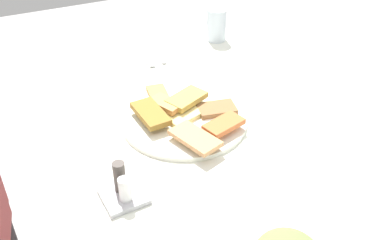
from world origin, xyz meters
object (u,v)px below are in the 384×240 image
object	(u,v)px
pide_platter	(184,117)
paper_napkin	(153,54)
dining_table	(197,158)
fork	(157,52)
spoon	(147,54)
drinking_glass	(216,25)
condiment_caddy	(123,189)

from	to	relation	value
pide_platter	paper_napkin	bearing A→B (deg)	-9.57
dining_table	fork	world-z (taller)	fork
dining_table	spoon	size ratio (longest dim) A/B	6.90
drinking_glass	pide_platter	bearing A→B (deg)	142.58
paper_napkin	condiment_caddy	bearing A→B (deg)	153.39
drinking_glass	paper_napkin	distance (m)	0.26
dining_table	spoon	distance (m)	0.48
drinking_glass	fork	world-z (taller)	drinking_glass
condiment_caddy	spoon	bearing A→B (deg)	-25.22
dining_table	paper_napkin	distance (m)	0.48
pide_platter	spoon	xyz separation A→B (m)	(0.40, -0.05, -0.01)
fork	dining_table	bearing A→B (deg)	176.12
drinking_glass	condiment_caddy	size ratio (longest dim) A/B	1.19
pide_platter	condiment_caddy	world-z (taller)	condiment_caddy
pide_platter	condiment_caddy	bearing A→B (deg)	130.44
paper_napkin	condiment_caddy	size ratio (longest dim) A/B	1.48
dining_table	condiment_caddy	xyz separation A→B (m)	(-0.13, 0.24, 0.10)
dining_table	fork	bearing A→B (deg)	-9.68
dining_table	spoon	world-z (taller)	spoon
spoon	drinking_glass	bearing A→B (deg)	-77.19
dining_table	drinking_glass	bearing A→B (deg)	-32.91
spoon	pide_platter	bearing A→B (deg)	-176.92
paper_napkin	dining_table	bearing A→B (deg)	172.48
fork	spoon	world-z (taller)	same
paper_napkin	spoon	distance (m)	0.02
dining_table	pide_platter	xyz separation A→B (m)	(0.07, 0.01, 0.09)
drinking_glass	condiment_caddy	xyz separation A→B (m)	(-0.61, 0.55, -0.03)
pide_platter	fork	bearing A→B (deg)	-12.05
paper_napkin	condiment_caddy	distance (m)	0.67
pide_platter	dining_table	bearing A→B (deg)	-174.87
pide_platter	fork	xyz separation A→B (m)	(0.40, -0.09, -0.01)
fork	spoon	xyz separation A→B (m)	(0.00, 0.04, 0.00)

